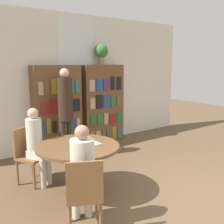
{
  "coord_description": "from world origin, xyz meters",
  "views": [
    {
      "loc": [
        -2.9,
        -1.78,
        1.92
      ],
      "look_at": [
        -0.18,
        1.99,
        1.05
      ],
      "focal_mm": 42.0,
      "sensor_mm": 36.0,
      "label": 1
    }
  ],
  "objects_px": {
    "bookshelf_right": "(102,104)",
    "flower_vase": "(101,52)",
    "chair_near_camera": "(84,192)",
    "seated_reader_right": "(82,169)",
    "bookshelf_left": "(57,109)",
    "chair_left_side": "(28,152)",
    "librarian_standing": "(65,104)",
    "reading_table": "(78,153)",
    "seated_reader_left": "(37,143)"
  },
  "relations": [
    {
      "from": "bookshelf_right",
      "to": "flower_vase",
      "type": "distance_m",
      "value": 1.24
    },
    {
      "from": "bookshelf_right",
      "to": "chair_near_camera",
      "type": "height_order",
      "value": "bookshelf_right"
    },
    {
      "from": "chair_near_camera",
      "to": "seated_reader_right",
      "type": "height_order",
      "value": "seated_reader_right"
    },
    {
      "from": "bookshelf_left",
      "to": "flower_vase",
      "type": "bearing_deg",
      "value": 0.24
    },
    {
      "from": "bookshelf_left",
      "to": "chair_near_camera",
      "type": "xyz_separation_m",
      "value": [
        -0.98,
        -2.86,
        -0.43
      ]
    },
    {
      "from": "chair_left_side",
      "to": "librarian_standing",
      "type": "height_order",
      "value": "librarian_standing"
    },
    {
      "from": "reading_table",
      "to": "flower_vase",
      "type": "bearing_deg",
      "value": 48.95
    },
    {
      "from": "chair_left_side",
      "to": "seated_reader_right",
      "type": "height_order",
      "value": "seated_reader_right"
    },
    {
      "from": "chair_near_camera",
      "to": "seated_reader_left",
      "type": "relative_size",
      "value": 0.73
    },
    {
      "from": "bookshelf_left",
      "to": "chair_near_camera",
      "type": "height_order",
      "value": "bookshelf_left"
    },
    {
      "from": "reading_table",
      "to": "chair_left_side",
      "type": "height_order",
      "value": "chair_left_side"
    },
    {
      "from": "seated_reader_right",
      "to": "librarian_standing",
      "type": "relative_size",
      "value": 0.68
    },
    {
      "from": "bookshelf_left",
      "to": "reading_table",
      "type": "distance_m",
      "value": 2.11
    },
    {
      "from": "flower_vase",
      "to": "chair_near_camera",
      "type": "bearing_deg",
      "value": -126.79
    },
    {
      "from": "bookshelf_left",
      "to": "chair_left_side",
      "type": "distance_m",
      "value": 1.64
    },
    {
      "from": "bookshelf_right",
      "to": "chair_left_side",
      "type": "xyz_separation_m",
      "value": [
        -2.23,
        -1.19,
        -0.43
      ]
    },
    {
      "from": "reading_table",
      "to": "chair_left_side",
      "type": "xyz_separation_m",
      "value": [
        -0.46,
        0.82,
        -0.12
      ]
    },
    {
      "from": "chair_near_camera",
      "to": "librarian_standing",
      "type": "bearing_deg",
      "value": 92.96
    },
    {
      "from": "flower_vase",
      "to": "reading_table",
      "type": "xyz_separation_m",
      "value": [
        -1.75,
        -2.01,
        -1.55
      ]
    },
    {
      "from": "flower_vase",
      "to": "chair_left_side",
      "type": "distance_m",
      "value": 3.02
    },
    {
      "from": "flower_vase",
      "to": "chair_left_side",
      "type": "relative_size",
      "value": 0.53
    },
    {
      "from": "bookshelf_right",
      "to": "seated_reader_right",
      "type": "bearing_deg",
      "value": -127.69
    },
    {
      "from": "seated_reader_left",
      "to": "bookshelf_right",
      "type": "bearing_deg",
      "value": -177.13
    },
    {
      "from": "bookshelf_left",
      "to": "bookshelf_right",
      "type": "xyz_separation_m",
      "value": [
        1.18,
        0.0,
        0.0
      ]
    },
    {
      "from": "flower_vase",
      "to": "chair_left_side",
      "type": "xyz_separation_m",
      "value": [
        -2.21,
        -1.19,
        -1.67
      ]
    },
    {
      "from": "seated_reader_left",
      "to": "seated_reader_right",
      "type": "bearing_deg",
      "value": 62.87
    },
    {
      "from": "reading_table",
      "to": "seated_reader_left",
      "type": "distance_m",
      "value": 0.76
    },
    {
      "from": "chair_near_camera",
      "to": "librarian_standing",
      "type": "height_order",
      "value": "librarian_standing"
    },
    {
      "from": "flower_vase",
      "to": "reading_table",
      "type": "height_order",
      "value": "flower_vase"
    },
    {
      "from": "seated_reader_left",
      "to": "librarian_standing",
      "type": "xyz_separation_m",
      "value": [
        0.91,
        0.85,
        0.42
      ]
    },
    {
      "from": "bookshelf_right",
      "to": "seated_reader_right",
      "type": "height_order",
      "value": "bookshelf_right"
    },
    {
      "from": "flower_vase",
      "to": "seated_reader_left",
      "type": "relative_size",
      "value": 0.39
    },
    {
      "from": "bookshelf_left",
      "to": "seated_reader_left",
      "type": "height_order",
      "value": "bookshelf_left"
    },
    {
      "from": "chair_left_side",
      "to": "seated_reader_right",
      "type": "xyz_separation_m",
      "value": [
        0.14,
        -1.51,
        0.2
      ]
    },
    {
      "from": "seated_reader_left",
      "to": "chair_near_camera",
      "type": "bearing_deg",
      "value": 59.81
    },
    {
      "from": "seated_reader_right",
      "to": "librarian_standing",
      "type": "distance_m",
      "value": 2.39
    },
    {
      "from": "librarian_standing",
      "to": "bookshelf_left",
      "type": "bearing_deg",
      "value": 85.01
    },
    {
      "from": "bookshelf_right",
      "to": "seated_reader_left",
      "type": "bearing_deg",
      "value": -147.75
    },
    {
      "from": "flower_vase",
      "to": "librarian_standing",
      "type": "height_order",
      "value": "flower_vase"
    },
    {
      "from": "flower_vase",
      "to": "chair_near_camera",
      "type": "distance_m",
      "value": 3.95
    },
    {
      "from": "reading_table",
      "to": "seated_reader_left",
      "type": "xyz_separation_m",
      "value": [
        -0.37,
        0.66,
        0.07
      ]
    },
    {
      "from": "flower_vase",
      "to": "chair_near_camera",
      "type": "height_order",
      "value": "flower_vase"
    },
    {
      "from": "librarian_standing",
      "to": "seated_reader_right",
      "type": "bearing_deg",
      "value": -111.44
    },
    {
      "from": "flower_vase",
      "to": "chair_left_side",
      "type": "height_order",
      "value": "flower_vase"
    },
    {
      "from": "seated_reader_right",
      "to": "reading_table",
      "type": "bearing_deg",
      "value": 90.0
    },
    {
      "from": "bookshelf_left",
      "to": "reading_table",
      "type": "xyz_separation_m",
      "value": [
        -0.59,
        -2.0,
        -0.31
      ]
    },
    {
      "from": "librarian_standing",
      "to": "chair_near_camera",
      "type": "bearing_deg",
      "value": -111.66
    },
    {
      "from": "bookshelf_left",
      "to": "seated_reader_right",
      "type": "distance_m",
      "value": 2.85
    },
    {
      "from": "chair_left_side",
      "to": "bookshelf_right",
      "type": "bearing_deg",
      "value": 178.67
    },
    {
      "from": "bookshelf_right",
      "to": "flower_vase",
      "type": "bearing_deg",
      "value": 164.3
    }
  ]
}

